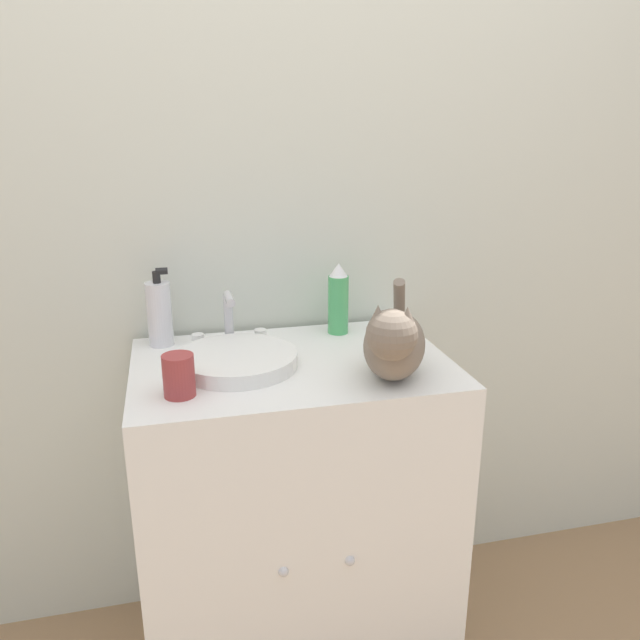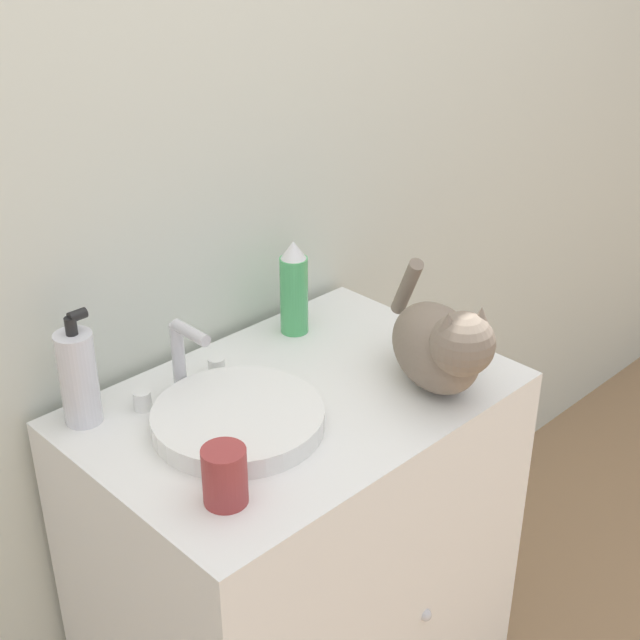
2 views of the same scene
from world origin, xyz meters
name	(u,v)px [view 1 (image 1 of 2)]	position (x,y,z in m)	size (l,w,h in m)	color
wall_back	(268,194)	(0.00, 0.57, 1.25)	(6.00, 0.05, 2.50)	silver
vanity_cabinet	(294,514)	(0.00, 0.26, 0.44)	(0.77, 0.54, 0.88)	white
sink_basin	(236,360)	(-0.14, 0.26, 0.89)	(0.29, 0.29, 0.04)	white
faucet	(229,322)	(-0.14, 0.41, 0.94)	(0.20, 0.10, 0.15)	silver
cat	(394,342)	(0.20, 0.10, 0.97)	(0.22, 0.33, 0.21)	#7A6B5B
soap_bottle	(159,313)	(-0.31, 0.46, 0.96)	(0.06, 0.06, 0.21)	silver
spray_bottle	(338,300)	(0.17, 0.45, 0.97)	(0.06, 0.06, 0.20)	#4CB266
cup	(179,376)	(-0.27, 0.12, 0.92)	(0.07, 0.07, 0.09)	#9E3838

